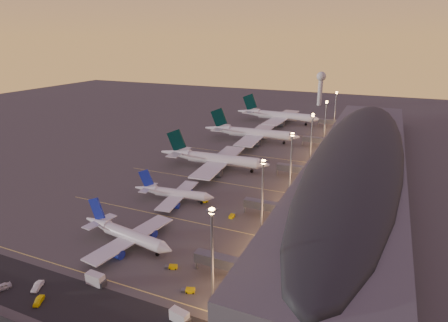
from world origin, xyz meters
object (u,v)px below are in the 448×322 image
Objects in this scene: airliner_wide_near at (213,159)px; airliner_wide_far at (277,116)px; baggage_tug_a at (189,290)px; baggage_tug_c at (203,201)px; airliner_wide_mid at (251,133)px; airliner_narrow_north at (174,193)px; catering_truck_b at (180,317)px; service_van_b at (39,301)px; baggage_tug_d at (232,216)px; catering_truck_a at (96,280)px; airliner_narrow_south at (126,234)px; service_van_a at (1,287)px; radar_tower at (321,83)px; service_van_c at (38,286)px; baggage_tug_b at (172,267)px.

airliner_wide_far is at bearing 86.02° from airliner_wide_near.
baggage_tug_c reaches higher than baggage_tug_a.
airliner_wide_mid reaches higher than baggage_tug_c.
airliner_narrow_north is 160.11m from airliner_wide_far.
airliner_narrow_north is 59.74m from baggage_tug_a.
catering_truck_b reaches higher than service_van_b.
catering_truck_a is at bearing -21.18° from baggage_tug_d.
baggage_tug_d is (24.33, 31.52, -2.99)m from airliner_narrow_south.
airliner_narrow_north is 7.00× the size of service_van_a.
radar_tower is (14.78, 251.28, 18.63)m from airliner_narrow_north.
radar_tower reaches higher than service_van_c.
baggage_tug_b is 0.91× the size of baggage_tug_c.
airliner_wide_far is 94.14m from radar_tower.
catering_truck_b is 56.01m from baggage_tug_d.
catering_truck_a reaches higher than service_van_b.
baggage_tug_a is 10.93m from catering_truck_b.
catering_truck_a is at bearing 51.93° from service_van_a.
airliner_narrow_north is 43.20m from airliner_wide_near.
airliner_wide_far is at bearing -171.13° from baggage_tug_d.
airliner_narrow_north is 69.73m from service_van_a.
airliner_wide_near is at bearing 66.14° from service_van_b.
service_van_c is at bearing -146.91° from catering_truck_a.
catering_truck_b reaches higher than baggage_tug_a.
airliner_wide_near is 0.89× the size of airliner_wide_far.
service_van_c is (-7.69, -28.37, -2.76)m from airliner_narrow_south.
catering_truck_a is at bearing -88.67° from airliner_wide_mid.
service_van_c is at bearing -93.49° from airliner_wide_mid.
service_van_c is at bearing 50.23° from service_van_a.
baggage_tug_b is 0.77× the size of service_van_a.
radar_tower is 7.02× the size of service_van_c.
baggage_tug_a is 25.74m from catering_truck_a.
service_van_b is (3.43, -168.76, -4.54)m from airliner_wide_mid.
catering_truck_a is (-2.71, -59.90, 0.97)m from baggage_tug_c.
catering_truck_b is 50.72m from service_van_a.
airliner_narrow_north is at bearing -87.04° from airliner_wide_far.
airliner_wide_mid is 98.15m from baggage_tug_c.
airliner_wide_near reaches higher than service_van_c.
baggage_tug_c is at bearing -117.40° from baggage_tug_d.
catering_truck_b is (25.45, -63.02, 0.84)m from baggage_tug_c.
baggage_tug_b is at bearing 124.24° from baggage_tug_a.
airliner_wide_mid reaches higher than baggage_tug_d.
airliner_narrow_south is 32.66m from service_van_b.
service_van_b is at bearing -150.54° from baggage_tug_b.
airliner_wide_near is at bearing 121.82° from catering_truck_b.
service_van_b is at bearing -121.96° from catering_truck_a.
airliner_narrow_north reaches higher than service_van_c.
airliner_wide_near is 15.26× the size of baggage_tug_a.
baggage_tug_d is (30.36, -104.80, -4.70)m from airliner_wide_mid.
catering_truck_b is at bearing 8.30° from baggage_tug_d.
airliner_wide_far is at bearing 109.88° from service_van_a.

